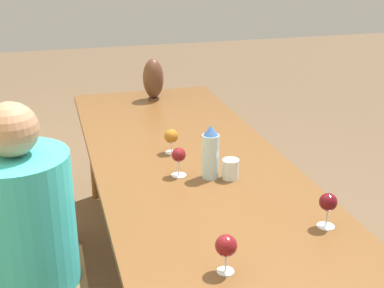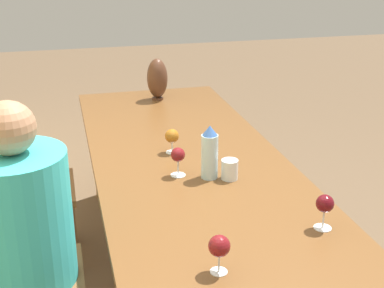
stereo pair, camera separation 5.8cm
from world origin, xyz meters
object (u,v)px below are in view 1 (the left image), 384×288
Objects in this scene: vase at (153,79)px; wine_glass_2 at (328,203)px; chair_far at (15,182)px; chair_near at (9,273)px; wine_glass_0 at (226,246)px; wine_glass_3 at (179,156)px; person_near at (30,243)px; water_bottle at (210,153)px; wine_glass_4 at (171,137)px; water_tumbler at (231,169)px.

vase is 1.84m from wine_glass_2.
chair_far is at bearing 44.54° from wine_glass_2.
wine_glass_0 is at bearing -125.43° from chair_near.
wine_glass_3 is (0.60, 0.42, -0.00)m from wine_glass_2.
chair_far is 0.81× the size of person_near.
water_bottle is 0.20× the size of person_near.
person_near is (-0.53, 0.70, -0.18)m from wine_glass_4.
chair_far is at bearing 54.28° from water_tumbler.
water_tumbler is at bearing 22.39° from wine_glass_2.
water_tumbler is 0.73× the size of wine_glass_4.
person_near is at bearing 72.70° from wine_glass_2.
wine_glass_2 is at bearing -157.61° from water_tumbler.
wine_glass_2 is 1.16m from person_near.
vase reaches higher than wine_glass_3.
water_tumbler is at bearing -114.08° from wine_glass_3.
vase is 1.76m from chair_near.
wine_glass_3 is (0.77, -0.04, 0.00)m from wine_glass_0.
water_bottle is 0.90× the size of vase.
wine_glass_4 is at bearing 26.23° from water_tumbler.
wine_glass_0 is at bearing -152.32° from chair_far.
vase is 2.05× the size of wine_glass_0.
person_near is at bearing 111.08° from wine_glass_3.
wine_glass_4 is (0.38, 0.19, 0.04)m from water_tumbler.
chair_far is at bearing 27.68° from wine_glass_0.
vase is 1.69m from person_near.
water_bottle is at bearing -112.78° from wine_glass_3.
chair_near is at bearing 108.67° from wine_glass_3.
water_bottle is 0.61m from wine_glass_2.
person_near is (-0.86, -0.09, 0.12)m from chair_far.
vase reaches higher than wine_glass_2.
wine_glass_2 is 1.27m from chair_near.
water_tumbler is 0.33× the size of vase.
wine_glass_0 is 0.49m from wine_glass_2.
person_near is (-0.20, 0.80, -0.22)m from water_bottle.
chair_near is 0.15m from person_near.
wine_glass_4 reaches higher than water_tumbler.
chair_far is (1.20, 1.18, -0.31)m from wine_glass_2.
wine_glass_3 reaches higher than wine_glass_4.
wine_glass_0 and wine_glass_3 have the same top height.
wine_glass_0 reaches higher than water_tumbler.
wine_glass_0 is 0.94m from chair_near.
wine_glass_3 is 0.74m from person_near.
wine_glass_2 is (-0.50, -0.21, 0.05)m from water_tumbler.
wine_glass_3 is 0.14× the size of chair_far.
person_near reaches higher than water_bottle.
chair_near is at bearing 180.00° from chair_far.
water_bottle is at bearing -126.53° from chair_far.
vase reaches higher than wine_glass_4.
vase is at bearing -55.56° from chair_far.
wine_glass_4 is at bearing -52.50° from person_near.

